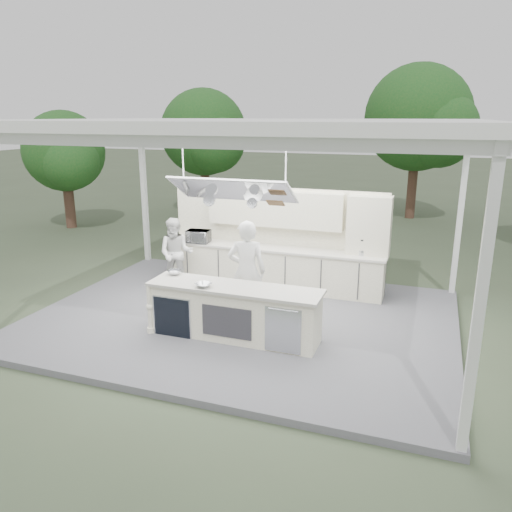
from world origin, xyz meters
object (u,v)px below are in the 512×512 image
at_px(sous_chef, 176,253).
at_px(head_chef, 247,271).
at_px(demo_island, 233,312).
at_px(back_counter, 272,267).

bearing_deg(sous_chef, head_chef, -46.90).
xyz_separation_m(demo_island, sous_chef, (-2.21, 2.03, 0.33)).
xyz_separation_m(back_counter, sous_chef, (-2.03, -0.78, 0.33)).
xyz_separation_m(demo_island, head_chef, (-0.04, 0.79, 0.50)).
bearing_deg(back_counter, demo_island, -86.37).
distance_m(back_counter, sous_chef, 2.20).
bearing_deg(back_counter, head_chef, -86.03).
height_order(back_counter, head_chef, head_chef).
bearing_deg(demo_island, back_counter, 93.63).
distance_m(back_counter, head_chef, 2.09).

